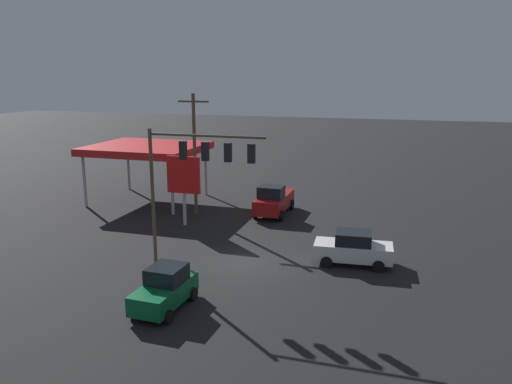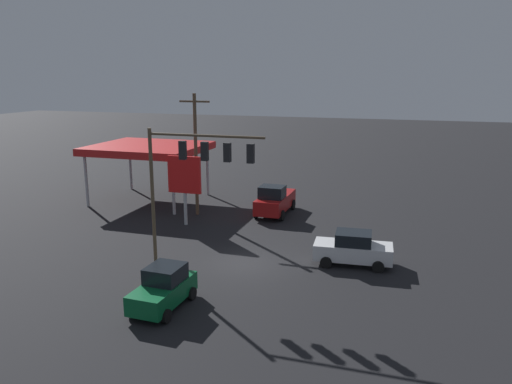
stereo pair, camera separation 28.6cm
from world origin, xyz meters
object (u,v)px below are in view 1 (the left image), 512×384
at_px(pickup_parked, 274,200).
at_px(sedan_waiting, 353,248).
at_px(utility_pole, 195,152).
at_px(traffic_signal_assembly, 194,166).
at_px(fire_hydrant, 146,279).
at_px(price_sign, 184,177).
at_px(hatchback_crossing, 165,289).

relative_size(pickup_parked, sedan_waiting, 1.15).
relative_size(utility_pole, pickup_parked, 1.78).
relative_size(traffic_signal_assembly, utility_pole, 0.84).
bearing_deg(fire_hydrant, traffic_signal_assembly, -118.70).
bearing_deg(fire_hydrant, pickup_parked, -100.22).
height_order(price_sign, sedan_waiting, price_sign).
xyz_separation_m(utility_pole, price_sign, (-0.31, 2.75, -1.41)).
bearing_deg(pickup_parked, price_sign, -49.54).
relative_size(traffic_signal_assembly, pickup_parked, 1.50).
distance_m(pickup_parked, hatchback_crossing, 16.96).
relative_size(traffic_signal_assembly, price_sign, 1.56).
relative_size(sedan_waiting, hatchback_crossing, 1.17).
height_order(pickup_parked, hatchback_crossing, pickup_parked).
distance_m(utility_pole, hatchback_crossing, 16.45).
xyz_separation_m(utility_pole, pickup_parked, (-5.75, -1.81, -3.82)).
xyz_separation_m(traffic_signal_assembly, utility_pole, (4.60, -10.46, -1.00)).
bearing_deg(sedan_waiting, hatchback_crossing, 42.15).
relative_size(traffic_signal_assembly, sedan_waiting, 1.73).
bearing_deg(price_sign, utility_pole, -83.52).
height_order(sedan_waiting, hatchback_crossing, hatchback_crossing).
bearing_deg(price_sign, traffic_signal_assembly, 119.05).
bearing_deg(pickup_parked, traffic_signal_assembly, -4.88).
relative_size(price_sign, pickup_parked, 0.96).
height_order(traffic_signal_assembly, sedan_waiting, traffic_signal_assembly).
height_order(price_sign, pickup_parked, price_sign).
bearing_deg(fire_hydrant, price_sign, -75.66).
distance_m(traffic_signal_assembly, pickup_parked, 13.23).
xyz_separation_m(hatchback_crossing, fire_hydrant, (2.03, -1.80, -0.51)).
distance_m(price_sign, fire_hydrant, 11.36).
xyz_separation_m(traffic_signal_assembly, sedan_waiting, (-8.23, -3.44, -4.97)).
bearing_deg(utility_pole, price_sign, 96.48).
relative_size(sedan_waiting, fire_hydrant, 5.13).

